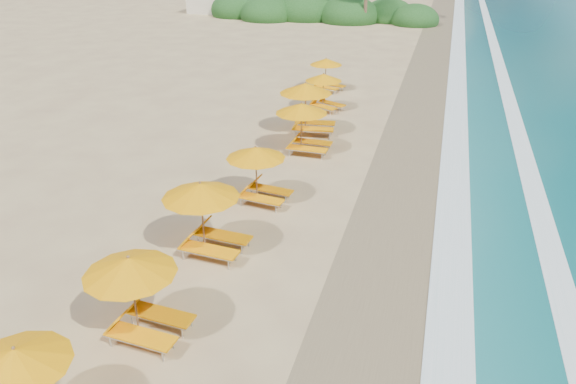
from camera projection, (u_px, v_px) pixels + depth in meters
The scene contains 12 objects.
ground at pixel (288, 223), 18.94m from camera, with size 160.00×160.00×0.00m, color tan.
wet_sand at pixel (405, 239), 17.94m from camera, with size 4.00×160.00×0.01m, color olive.
surf_foam at pixel (492, 251), 17.26m from camera, with size 4.00×160.00×0.01m.
station_3 at pixel (139, 292), 13.20m from camera, with size 2.60×2.43×2.30m.
station_4 at pixel (208, 214), 16.68m from camera, with size 2.74×2.56×2.42m.
station_5 at pixel (260, 171), 19.91m from camera, with size 2.57×2.43×2.20m.
station_6 at pixel (305, 125), 24.33m from camera, with size 2.56×2.37×2.36m.
station_7 at pixel (310, 105), 26.59m from camera, with size 3.01×2.84×2.60m.
station_8 at pixel (326, 90), 30.20m from camera, with size 2.74×2.74×2.07m.
station_9 at pixel (328, 72), 33.83m from camera, with size 2.65×2.62×2.04m.
treeline at pixel (315, 10), 60.33m from camera, with size 25.80×8.80×9.74m.
beach_building at pixel (222, 0), 65.30m from camera, with size 7.00×5.00×2.80m, color beige.
Camera 1 is at (4.56, -15.93, 9.23)m, focal length 34.10 mm.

